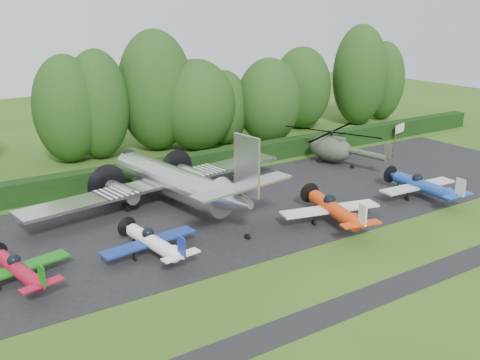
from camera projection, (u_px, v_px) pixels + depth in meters
ground at (300, 259)px, 35.52m from camera, size 160.00×160.00×0.00m
apron at (224, 213)px, 43.54m from camera, size 70.00×18.00×0.01m
taxiway_verge at (366, 299)px, 30.70m from camera, size 70.00×2.00×0.00m
hedgerow at (166, 178)px, 52.37m from camera, size 90.00×1.60×2.00m
transport_plane at (173, 181)px, 44.27m from camera, size 24.82×19.03×7.95m
light_plane_red at (19, 269)px, 31.92m from camera, size 6.57×6.91×2.53m
light_plane_white at (153, 242)px, 35.54m from camera, size 6.90×7.25×2.65m
light_plane_orange at (333, 209)px, 40.82m from camera, size 8.01×8.42×3.08m
light_plane_blue at (423, 186)px, 46.26m from camera, size 7.73×8.13×2.97m
helicopter at (331, 146)px, 56.75m from camera, size 10.90×12.76×3.51m
sign_board at (401, 129)px, 67.49m from camera, size 3.48×0.13×1.96m
tree_0 at (98, 105)px, 57.55m from camera, size 6.80×6.80×11.87m
tree_2 at (302, 88)px, 72.27m from camera, size 7.87×7.87×11.01m
tree_3 at (156, 91)px, 60.85m from camera, size 8.65×8.65×13.74m
tree_4 at (223, 108)px, 64.12m from camera, size 6.14×6.14×8.94m
tree_5 at (383, 81)px, 78.09m from camera, size 6.25×6.25×11.33m
tree_6 at (269, 101)px, 64.39m from camera, size 7.70×7.70×10.31m
tree_8 at (360, 75)px, 74.24m from camera, size 7.50×7.50×13.83m
tree_10 at (197, 105)px, 61.47m from camera, size 8.97×8.97×10.44m
tree_11 at (67, 109)px, 56.18m from camera, size 7.13×7.13×11.44m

